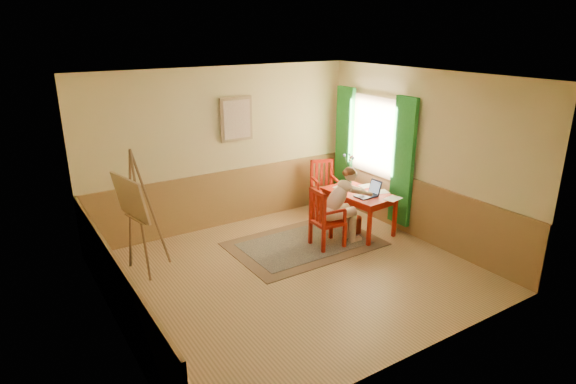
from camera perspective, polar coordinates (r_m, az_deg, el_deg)
room at (r=6.58m, az=0.74°, el=1.19°), size 5.04×4.54×2.84m
wainscot at (r=7.53m, az=-2.62°, el=-3.78°), size 5.00×4.50×1.00m
window at (r=8.88m, az=9.97°, el=5.23°), size 0.12×2.01×2.20m
wall_portrait at (r=8.44m, az=-6.12°, el=8.56°), size 0.60×0.05×0.76m
rug at (r=8.02m, az=1.97°, el=-6.12°), size 2.42×1.63×0.02m
table at (r=8.39m, az=8.39°, el=-0.59°), size 0.83×1.26×0.72m
chair_left at (r=7.76m, az=4.42°, el=-3.15°), size 0.48×0.46×0.99m
chair_back at (r=9.23m, az=4.27°, el=0.58°), size 0.57×0.58×1.01m
figure at (r=7.84m, az=6.28°, el=-1.28°), size 0.96×0.42×1.29m
laptop at (r=8.19m, az=9.56°, el=-0.11°), size 0.42×0.26×0.25m
papers at (r=8.46m, az=9.67°, el=0.17°), size 0.76×1.23×0.00m
vase at (r=8.78m, az=7.30°, el=2.66°), size 0.18×0.27×0.54m
wastebasket at (r=8.47m, az=7.76°, el=-3.89°), size 0.28×0.28×0.29m
easel at (r=7.04m, az=-17.85°, el=-1.16°), size 0.69×0.83×1.86m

